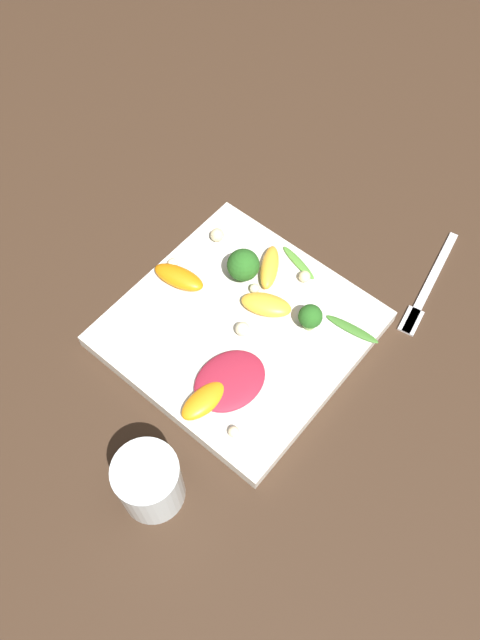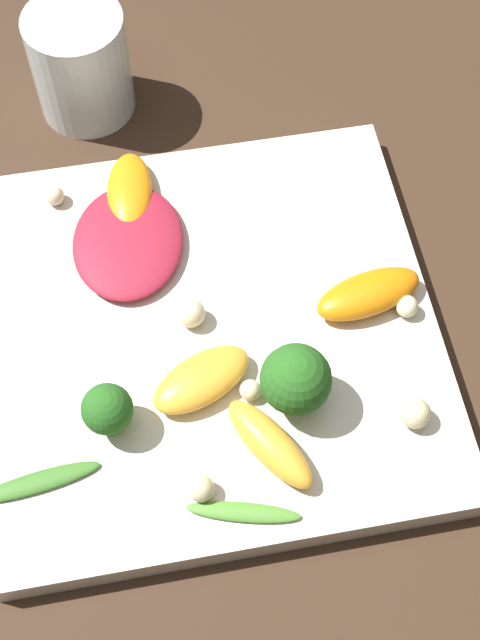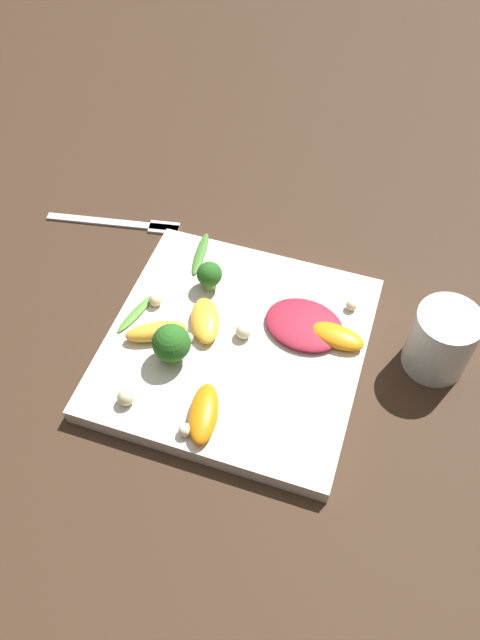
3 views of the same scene
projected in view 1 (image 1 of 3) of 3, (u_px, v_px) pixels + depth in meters
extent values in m
plane|color=#382619|center=(239.00, 333.00, 0.78)|extent=(2.40, 2.40, 0.00)
cube|color=silver|center=(239.00, 329.00, 0.77)|extent=(0.28, 0.28, 0.02)
cylinder|color=silver|center=(149.00, 482.00, 0.64)|extent=(0.07, 0.07, 0.08)
cube|color=silver|center=(431.00, 280.00, 0.81)|extent=(0.18, 0.04, 0.01)
cube|color=silver|center=(411.00, 320.00, 0.78)|extent=(0.04, 0.03, 0.01)
ellipsoid|color=maroon|center=(230.00, 381.00, 0.72)|extent=(0.10, 0.08, 0.01)
ellipsoid|color=orange|center=(204.00, 400.00, 0.70)|extent=(0.07, 0.04, 0.02)
ellipsoid|color=#FCAD33|center=(270.00, 267.00, 0.79)|extent=(0.07, 0.05, 0.02)
ellipsoid|color=orange|center=(178.00, 278.00, 0.78)|extent=(0.04, 0.07, 0.02)
ellipsoid|color=#FCAD33|center=(266.00, 305.00, 0.77)|extent=(0.05, 0.07, 0.02)
cylinder|color=#84AD5B|center=(243.00, 274.00, 0.79)|extent=(0.01, 0.01, 0.02)
sphere|color=#26601E|center=(243.00, 265.00, 0.77)|extent=(0.04, 0.04, 0.04)
cylinder|color=#84AD5B|center=(309.00, 323.00, 0.75)|extent=(0.02, 0.02, 0.01)
sphere|color=#26601E|center=(310.00, 316.00, 0.74)|extent=(0.03, 0.03, 0.03)
ellipsoid|color=#518E33|center=(299.00, 263.00, 0.81)|extent=(0.03, 0.06, 0.00)
ellipsoid|color=#3D7528|center=(352.00, 329.00, 0.76)|extent=(0.02, 0.07, 0.00)
sphere|color=beige|center=(234.00, 432.00, 0.69)|extent=(0.01, 0.01, 0.01)
sphere|color=beige|center=(173.00, 263.00, 0.80)|extent=(0.01, 0.01, 0.01)
sphere|color=beige|center=(305.00, 277.00, 0.79)|extent=(0.02, 0.02, 0.02)
sphere|color=beige|center=(255.00, 289.00, 0.78)|extent=(0.01, 0.01, 0.01)
sphere|color=beige|center=(217.00, 235.00, 0.82)|extent=(0.02, 0.02, 0.02)
sphere|color=beige|center=(242.00, 329.00, 0.75)|extent=(0.02, 0.02, 0.02)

